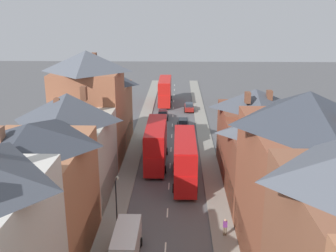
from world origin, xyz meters
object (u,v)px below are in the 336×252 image
(delivery_van, at_px, (126,242))
(car_parked_right_a, at_px, (189,107))
(car_near_blue, at_px, (183,123))
(car_parked_left_a, at_px, (150,139))
(street_lamp, at_px, (117,204))
(pedestrian_mid_left, at_px, (225,226))
(double_decker_bus_lead, at_px, (165,91))
(car_near_silver, at_px, (163,114))
(double_decker_bus_far_approaching, at_px, (156,143))
(double_decker_bus_mid_street, at_px, (185,158))

(delivery_van, bearing_deg, car_parked_right_a, 82.46)
(car_near_blue, bearing_deg, car_parked_left_a, -120.60)
(car_near_blue, relative_size, street_lamp, 0.76)
(pedestrian_mid_left, bearing_deg, street_lamp, -178.25)
(car_parked_right_a, bearing_deg, double_decker_bus_lead, 130.91)
(car_near_silver, bearing_deg, double_decker_bus_lead, 90.05)
(double_decker_bus_far_approaching, relative_size, car_parked_right_a, 2.47)
(car_near_silver, xyz_separation_m, pedestrian_mid_left, (6.98, -38.05, 0.21))
(car_near_silver, bearing_deg, pedestrian_mid_left, -79.60)
(double_decker_bus_far_approaching, height_order, delivery_van, double_decker_bus_far_approaching)
(double_decker_bus_far_approaching, relative_size, car_near_blue, 2.59)
(double_decker_bus_lead, xyz_separation_m, double_decker_bus_far_approaching, (0.00, -32.80, 0.00))
(double_decker_bus_lead, height_order, double_decker_bus_far_approaching, same)
(double_decker_bus_lead, height_order, car_near_blue, double_decker_bus_lead)
(double_decker_bus_lead, distance_m, street_lamp, 49.81)
(car_near_silver, height_order, car_parked_right_a, car_near_silver)
(car_near_blue, xyz_separation_m, street_lamp, (-6.05, -32.85, 2.44))
(double_decker_bus_mid_street, bearing_deg, car_near_blue, 89.98)
(street_lamp, bearing_deg, delivery_van, -67.55)
(double_decker_bus_lead, xyz_separation_m, pedestrian_mid_left, (6.99, -49.46, -1.78))
(pedestrian_mid_left, xyz_separation_m, street_lamp, (-9.43, -0.29, 2.21))
(double_decker_bus_lead, height_order, car_parked_left_a, double_decker_bus_lead)
(pedestrian_mid_left, bearing_deg, double_decker_bus_mid_street, 106.40)
(double_decker_bus_far_approaching, height_order, car_near_silver, double_decker_bus_far_approaching)
(double_decker_bus_lead, relative_size, delivery_van, 2.08)
(car_parked_right_a, bearing_deg, car_parked_left_a, -107.62)
(car_near_silver, height_order, car_parked_left_a, car_parked_left_a)
(car_near_blue, distance_m, car_parked_right_a, 11.31)
(double_decker_bus_mid_street, height_order, car_parked_right_a, double_decker_bus_mid_street)
(car_near_blue, distance_m, car_near_silver, 6.56)
(delivery_van, bearing_deg, street_lamp, 112.45)
(car_parked_left_a, height_order, delivery_van, delivery_van)
(double_decker_bus_far_approaching, bearing_deg, street_lamp, -98.20)
(double_decker_bus_far_approaching, bearing_deg, double_decker_bus_mid_street, -54.97)
(car_near_blue, height_order, car_parked_right_a, car_parked_right_a)
(car_parked_left_a, distance_m, delivery_van, 27.35)
(double_decker_bus_far_approaching, bearing_deg, car_near_silver, 89.98)
(double_decker_bus_far_approaching, height_order, car_parked_left_a, double_decker_bus_far_approaching)
(double_decker_bus_mid_street, height_order, delivery_van, double_decker_bus_mid_street)
(car_parked_left_a, relative_size, street_lamp, 0.76)
(car_near_blue, bearing_deg, double_decker_bus_far_approaching, -102.79)
(car_near_blue, bearing_deg, pedestrian_mid_left, -84.07)
(pedestrian_mid_left, bearing_deg, car_parked_right_a, 92.72)
(car_parked_left_a, bearing_deg, street_lamp, -92.68)
(double_decker_bus_mid_street, height_order, street_lamp, street_lamp)
(double_decker_bus_far_approaching, bearing_deg, delivery_van, -93.74)
(car_near_blue, distance_m, car_parked_left_a, 9.63)
(double_decker_bus_far_approaching, distance_m, car_near_silver, 21.48)
(car_parked_right_a, xyz_separation_m, street_lamp, (-7.35, -44.08, 2.43))
(double_decker_bus_mid_street, distance_m, car_near_silver, 26.84)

